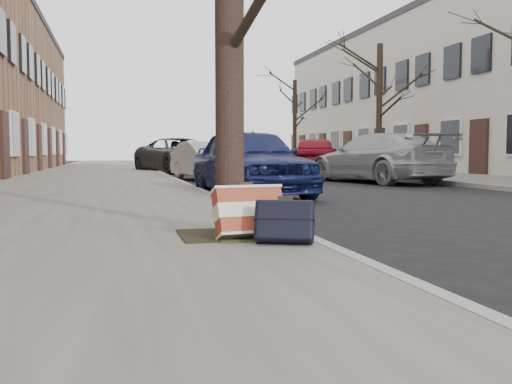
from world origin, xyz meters
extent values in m
plane|color=black|center=(0.00, 0.00, 0.00)|extent=(120.00, 120.00, 0.00)
cube|color=gray|center=(-3.70, 15.00, 0.06)|extent=(5.00, 70.00, 0.12)
cube|color=slate|center=(7.80, 15.00, 0.06)|extent=(4.00, 70.00, 0.12)
cube|color=black|center=(-2.00, 1.20, 0.13)|extent=(0.85, 0.85, 0.02)
cube|color=maroon|center=(-1.83, 0.92, 0.36)|extent=(0.67, 0.43, 0.48)
cube|color=black|center=(-1.60, 0.58, 0.32)|extent=(0.58, 0.46, 0.40)
imported|color=#121945|center=(-0.29, 7.43, 0.72)|extent=(2.11, 4.36, 1.43)
imported|color=#9EA2A6|center=(-0.15, 13.91, 0.62)|extent=(2.06, 3.97, 1.25)
imported|color=#323135|center=(-0.25, 20.96, 0.77)|extent=(4.04, 6.05, 1.54)
imported|color=#A1A5A9|center=(4.57, 11.54, 0.73)|extent=(3.10, 5.34, 1.45)
imported|color=maroon|center=(4.84, 17.78, 0.77)|extent=(3.18, 4.85, 1.54)
cylinder|color=black|center=(7.20, 16.83, 2.65)|extent=(0.24, 0.24, 5.05)
cylinder|color=black|center=(7.20, 27.80, 2.61)|extent=(0.24, 0.24, 4.98)
camera|label=1|loc=(-3.00, -4.08, 0.91)|focal=40.00mm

